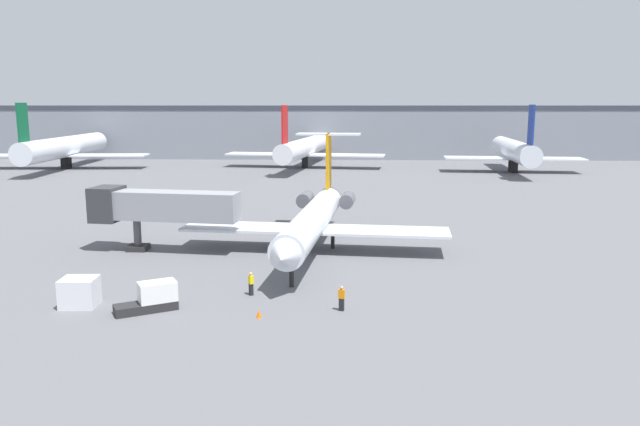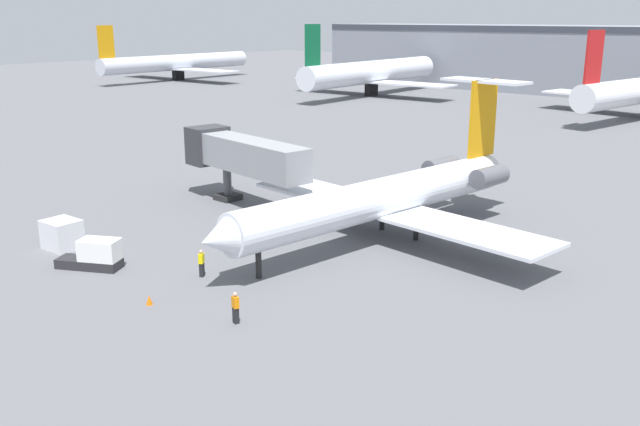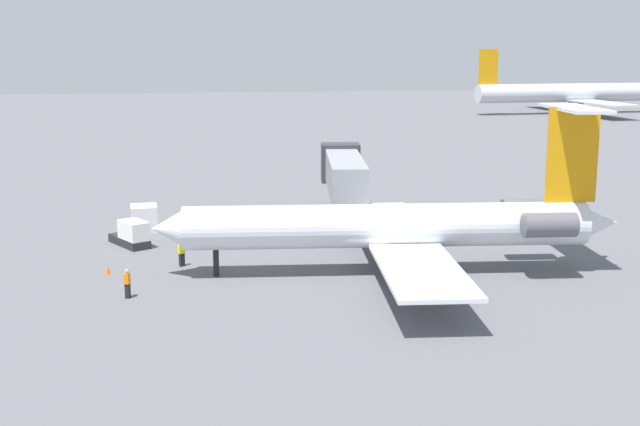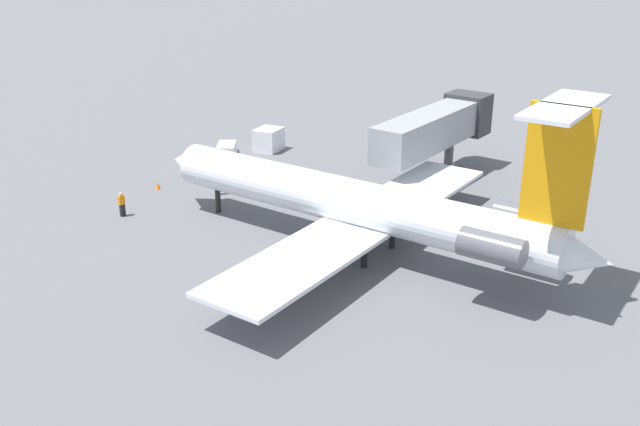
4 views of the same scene
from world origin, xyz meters
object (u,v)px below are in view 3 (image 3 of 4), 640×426
object	(u,v)px
baggage_tug_lead	(132,235)
cargo_container_uld	(144,218)
jet_bridge	(344,172)
parked_airliner_west_end	(576,93)
regional_jet	(401,224)
ground_crew_marshaller	(182,253)
ground_crew_loader	(127,283)
traffic_cone_near	(108,270)

from	to	relation	value
baggage_tug_lead	cargo_container_uld	distance (m)	5.21
jet_bridge	parked_airliner_west_end	size ratio (longest dim) A/B	0.32
regional_jet	parked_airliner_west_end	bearing A→B (deg)	148.84
ground_crew_marshaller	cargo_container_uld	bearing A→B (deg)	-166.14
ground_crew_loader	parked_airliner_west_end	size ratio (longest dim) A/B	0.04
ground_crew_loader	traffic_cone_near	world-z (taller)	ground_crew_loader
traffic_cone_near	regional_jet	bearing A→B (deg)	81.30
traffic_cone_near	parked_airliner_west_end	bearing A→B (deg)	141.82
cargo_container_uld	ground_crew_marshaller	bearing A→B (deg)	13.86
jet_bridge	cargo_container_uld	world-z (taller)	jet_bridge
cargo_container_uld	traffic_cone_near	bearing A→B (deg)	-8.50
ground_crew_marshaller	cargo_container_uld	world-z (taller)	cargo_container_uld
cargo_container_uld	traffic_cone_near	xyz separation A→B (m)	(12.35, -1.85, -0.70)
regional_jet	cargo_container_uld	world-z (taller)	regional_jet
jet_bridge	baggage_tug_lead	distance (m)	17.27
jet_bridge	parked_airliner_west_end	world-z (taller)	parked_airliner_west_end
traffic_cone_near	cargo_container_uld	bearing A→B (deg)	171.50
baggage_tug_lead	ground_crew_loader	bearing A→B (deg)	1.59
ground_crew_marshaller	cargo_container_uld	size ratio (longest dim) A/B	0.70
regional_jet	ground_crew_marshaller	bearing A→B (deg)	-106.24
parked_airliner_west_end	regional_jet	bearing A→B (deg)	-31.16
jet_bridge	cargo_container_uld	xyz separation A→B (m)	(-0.51, -15.60, -3.24)
ground_crew_marshaller	ground_crew_loader	world-z (taller)	same
jet_bridge	traffic_cone_near	xyz separation A→B (m)	(11.83, -17.45, -3.94)
baggage_tug_lead	cargo_container_uld	xyz separation A→B (m)	(-5.16, 0.68, 0.14)
baggage_tug_lead	traffic_cone_near	distance (m)	7.30
ground_crew_loader	cargo_container_uld	xyz separation A→B (m)	(-17.62, 0.33, 0.12)
parked_airliner_west_end	traffic_cone_near	bearing A→B (deg)	-38.18
jet_bridge	ground_crew_marshaller	xyz separation A→B (m)	(10.67, -12.84, -3.36)
regional_jet	cargo_container_uld	size ratio (longest dim) A/B	12.19
jet_bridge	traffic_cone_near	distance (m)	21.45
jet_bridge	parked_airliner_west_end	bearing A→B (deg)	144.91
jet_bridge	traffic_cone_near	bearing A→B (deg)	-55.85
ground_crew_marshaller	ground_crew_loader	xyz separation A→B (m)	(6.44, -3.09, 0.00)
jet_bridge	baggage_tug_lead	world-z (taller)	jet_bridge
ground_crew_marshaller	parked_airliner_west_end	distance (m)	135.06
regional_jet	jet_bridge	world-z (taller)	regional_jet
cargo_container_uld	parked_airliner_west_end	distance (m)	128.09
regional_jet	ground_crew_loader	bearing A→B (deg)	-81.46
ground_crew_loader	parked_airliner_west_end	distance (m)	142.07
cargo_container_uld	traffic_cone_near	distance (m)	12.50
ground_crew_marshaller	parked_airliner_west_end	bearing A→B (deg)	143.05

